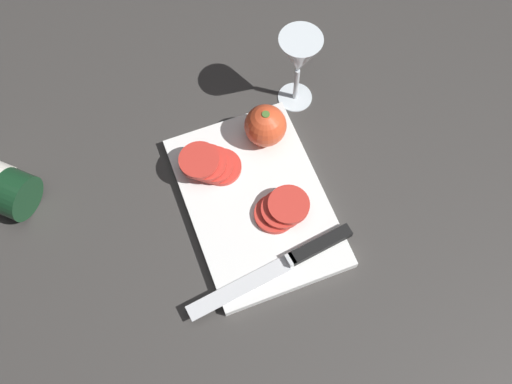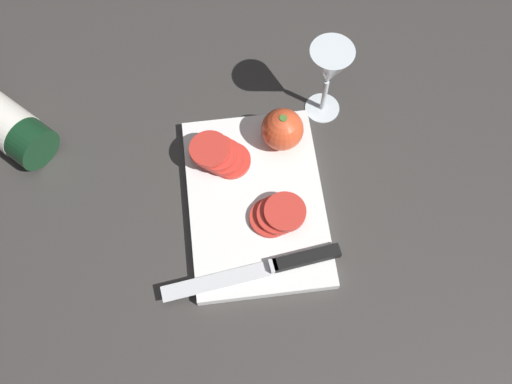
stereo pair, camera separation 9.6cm
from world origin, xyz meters
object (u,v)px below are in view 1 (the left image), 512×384
wine_glass (299,58)px  whole_tomato (265,126)px  tomato_slice_stack_far (210,164)px  knife (301,255)px  tomato_slice_stack_near (282,209)px

wine_glass → whole_tomato: 0.12m
whole_tomato → tomato_slice_stack_far: whole_tomato is taller
tomato_slice_stack_far → knife: bearing=-157.3°
knife → tomato_slice_stack_far: bearing=-74.6°
knife → tomato_slice_stack_far: 0.22m
whole_tomato → tomato_slice_stack_far: (-0.03, 0.11, -0.02)m
wine_glass → tomato_slice_stack_far: wine_glass is taller
tomato_slice_stack_far → tomato_slice_stack_near: bearing=-145.4°
wine_glass → tomato_slice_stack_near: wine_glass is taller
whole_tomato → knife: 0.23m
whole_tomato → tomato_slice_stack_near: size_ratio=0.80×
wine_glass → whole_tomato: bearing=128.0°
whole_tomato → tomato_slice_stack_near: bearing=169.3°
knife → tomato_slice_stack_near: size_ratio=3.14×
wine_glass → whole_tomato: size_ratio=2.26×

